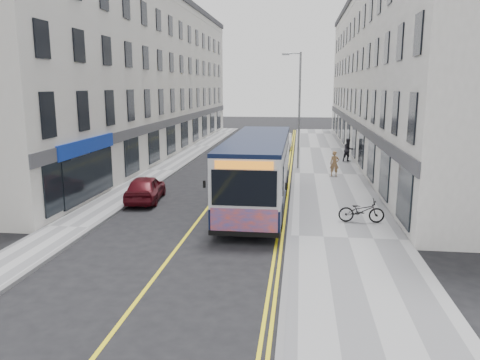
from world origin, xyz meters
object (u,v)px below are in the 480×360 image
(bicycle, at_px, (361,211))
(car_maroon, at_px, (145,188))
(streetlamp, at_px, (298,106))
(pedestrian_near, at_px, (334,164))
(city_bus, at_px, (258,169))
(car_white, at_px, (283,141))
(pedestrian_far, at_px, (348,150))

(bicycle, bearing_deg, car_maroon, 73.73)
(streetlamp, height_order, car_maroon, streetlamp)
(bicycle, distance_m, pedestrian_near, 10.29)
(city_bus, relative_size, bicycle, 6.14)
(streetlamp, xyz_separation_m, car_white, (-1.35, 10.95, -3.67))
(city_bus, xyz_separation_m, bicycle, (4.60, -2.63, -1.23))
(car_white, distance_m, car_maroon, 22.04)
(streetlamp, relative_size, pedestrian_far, 4.56)
(city_bus, bearing_deg, bicycle, -29.76)
(car_maroon, bearing_deg, streetlamp, -133.05)
(car_maroon, bearing_deg, bicycle, 158.01)
(streetlamp, xyz_separation_m, bicycle, (2.81, -13.08, -3.76))
(streetlamp, bearing_deg, car_white, 97.04)
(streetlamp, relative_size, bicycle, 4.21)
(pedestrian_near, relative_size, car_white, 0.37)
(city_bus, distance_m, car_white, 21.43)
(pedestrian_far, bearing_deg, car_white, 100.78)
(city_bus, xyz_separation_m, pedestrian_near, (4.18, 7.65, -0.93))
(car_white, height_order, car_maroon, car_white)
(bicycle, height_order, car_maroon, car_maroon)
(city_bus, relative_size, pedestrian_far, 6.64)
(bicycle, distance_m, car_white, 24.39)
(bicycle, distance_m, car_maroon, 10.77)
(streetlamp, xyz_separation_m, city_bus, (-1.80, -10.44, -2.53))
(pedestrian_near, xyz_separation_m, car_white, (-3.74, 13.75, -0.22))
(streetlamp, distance_m, bicycle, 13.89)
(city_bus, bearing_deg, car_white, 88.81)
(car_white, bearing_deg, pedestrian_far, -55.39)
(city_bus, relative_size, car_white, 2.71)
(streetlamp, distance_m, city_bus, 10.90)
(bicycle, xyz_separation_m, car_maroon, (-10.38, 2.89, 0.05))
(car_maroon, bearing_deg, pedestrian_near, -149.85)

